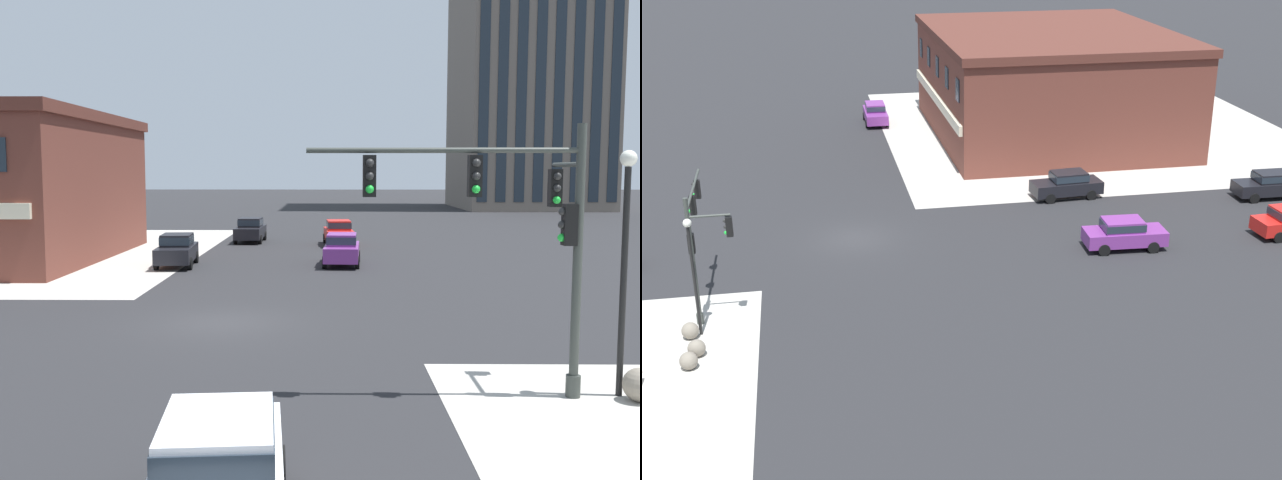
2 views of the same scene
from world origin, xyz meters
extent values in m
plane|color=#262628|center=(0.00, 0.00, 0.00)|extent=(320.00, 320.00, 0.00)
cube|color=#B7B2A8|center=(-20.00, 20.00, 0.00)|extent=(32.00, 32.00, 0.02)
cylinder|color=#383D38|center=(8.94, -7.64, 0.25)|extent=(0.32, 0.32, 0.50)
cylinder|color=#383D38|center=(8.94, -7.64, 3.00)|extent=(0.20, 0.20, 6.00)
cylinder|color=#383D38|center=(5.99, -7.64, 5.43)|extent=(5.90, 0.12, 0.12)
cylinder|color=#383D38|center=(8.94, -6.74, 5.13)|extent=(0.11, 1.80, 0.11)
cube|color=black|center=(6.67, -7.64, 4.88)|extent=(0.28, 0.28, 0.90)
sphere|color=#282828|center=(6.67, -7.80, 5.16)|extent=(0.18, 0.18, 0.18)
sphere|color=#282828|center=(6.67, -7.80, 4.88)|extent=(0.18, 0.18, 0.18)
sphere|color=green|center=(6.67, -7.80, 4.60)|extent=(0.18, 0.18, 0.18)
cube|color=black|center=(4.40, -7.64, 4.88)|extent=(0.28, 0.28, 0.90)
sphere|color=#282828|center=(4.40, -7.80, 5.16)|extent=(0.18, 0.18, 0.18)
sphere|color=#282828|center=(4.40, -7.80, 4.88)|extent=(0.18, 0.18, 0.18)
sphere|color=green|center=(4.40, -7.80, 4.60)|extent=(0.18, 0.18, 0.18)
cube|color=black|center=(8.74, -7.64, 3.83)|extent=(0.28, 0.28, 0.90)
sphere|color=#282828|center=(8.58, -7.64, 4.11)|extent=(0.18, 0.18, 0.18)
sphere|color=#282828|center=(8.58, -7.64, 3.83)|extent=(0.18, 0.18, 0.18)
sphere|color=green|center=(8.58, -7.64, 3.55)|extent=(0.18, 0.18, 0.18)
cube|color=black|center=(8.94, -5.94, 4.58)|extent=(0.28, 0.28, 0.90)
sphere|color=#282828|center=(8.94, -6.10, 4.86)|extent=(0.18, 0.18, 0.18)
sphere|color=#282828|center=(8.94, -6.10, 4.58)|extent=(0.18, 0.18, 0.18)
sphere|color=green|center=(8.94, -6.10, 4.30)|extent=(0.18, 0.18, 0.18)
sphere|color=gray|center=(10.29, -7.93, 0.37)|extent=(0.75, 0.75, 0.75)
sphere|color=gray|center=(11.94, -7.53, 0.37)|extent=(0.75, 0.75, 0.75)
sphere|color=gray|center=(12.96, -7.75, 0.37)|extent=(0.75, 0.75, 0.75)
cylinder|color=black|center=(10.00, -7.53, 2.54)|extent=(0.14, 0.14, 5.08)
sphere|color=white|center=(10.00, -7.53, 5.26)|extent=(0.36, 0.36, 0.36)
cube|color=#7A3389|center=(4.23, 14.30, 0.70)|extent=(2.00, 4.49, 0.76)
cube|color=#7A3389|center=(4.22, 14.15, 1.38)|extent=(1.61, 2.19, 0.60)
cube|color=#232D38|center=(4.22, 14.15, 1.38)|extent=(1.65, 2.28, 0.40)
cylinder|color=black|center=(3.47, 15.71, 0.32)|extent=(0.25, 0.65, 0.64)
cylinder|color=black|center=(5.13, 15.62, 0.32)|extent=(0.25, 0.65, 0.64)
cylinder|color=black|center=(3.32, 12.99, 0.32)|extent=(0.25, 0.65, 0.64)
cylinder|color=black|center=(4.99, 12.89, 0.32)|extent=(0.25, 0.65, 0.64)
cube|color=black|center=(-1.93, 26.26, 0.70)|extent=(1.87, 4.44, 0.76)
cube|color=black|center=(-1.93, 26.41, 1.38)|extent=(1.55, 2.15, 0.60)
cube|color=#232D38|center=(-1.93, 26.41, 1.38)|extent=(1.59, 2.24, 0.40)
cylinder|color=black|center=(-1.13, 24.88, 0.32)|extent=(0.24, 0.65, 0.64)
cylinder|color=black|center=(-2.80, 24.92, 0.32)|extent=(0.24, 0.65, 0.64)
cylinder|color=black|center=(-2.73, 27.65, 0.32)|extent=(0.24, 0.65, 0.64)
cube|color=#7A3389|center=(-25.22, 3.68, 0.70)|extent=(4.41, 1.79, 0.76)
cube|color=#7A3389|center=(-25.37, 3.68, 1.38)|extent=(2.12, 1.51, 0.60)
cube|color=#232D38|center=(-25.37, 3.68, 1.38)|extent=(2.21, 1.55, 0.40)
cylinder|color=black|center=(-23.85, 4.50, 0.32)|extent=(0.64, 0.22, 0.64)
cylinder|color=black|center=(-23.86, 2.83, 0.32)|extent=(0.64, 0.22, 0.64)
cylinder|color=black|center=(-26.58, 4.52, 0.32)|extent=(0.64, 0.22, 0.64)
cylinder|color=black|center=(-26.59, 2.85, 0.32)|extent=(0.64, 0.22, 0.64)
cylinder|color=black|center=(3.43, 22.90, 0.32)|extent=(0.26, 0.65, 0.64)
cylinder|color=black|center=(5.09, 23.00, 0.32)|extent=(0.26, 0.65, 0.64)
cube|color=black|center=(-4.40, 13.69, 0.70)|extent=(2.06, 4.51, 0.76)
cube|color=black|center=(-4.41, 13.84, 1.38)|extent=(1.64, 2.21, 0.60)
cube|color=#232D38|center=(-4.41, 13.84, 1.38)|extent=(1.68, 2.30, 0.40)
cylinder|color=black|center=(-3.47, 12.39, 0.32)|extent=(0.26, 0.65, 0.64)
cylinder|color=black|center=(-5.14, 12.27, 0.32)|extent=(0.26, 0.65, 0.64)
cylinder|color=black|center=(-3.66, 15.11, 0.32)|extent=(0.26, 0.65, 0.64)
cylinder|color=black|center=(-5.33, 15.00, 0.32)|extent=(0.26, 0.65, 0.64)
cube|color=brown|center=(-19.40, 16.77, 3.78)|extent=(20.80, 17.53, 7.57)
cube|color=#562B22|center=(-19.40, 16.77, 7.87)|extent=(21.21, 17.88, 0.60)
cube|color=beige|center=(-19.40, 7.88, 3.22)|extent=(19.76, 0.24, 0.70)
cube|color=#1E2833|center=(-27.72, 7.96, 5.68)|extent=(1.10, 0.08, 1.50)
cube|color=#1E2833|center=(-23.56, 7.96, 5.68)|extent=(1.10, 0.08, 1.50)
cube|color=#1E2833|center=(-19.40, 7.96, 5.68)|extent=(1.10, 0.08, 1.50)
cube|color=#1E2833|center=(-15.24, 7.96, 5.68)|extent=(1.10, 0.08, 1.50)
cube|color=#1E2833|center=(-11.08, 7.96, 5.68)|extent=(1.10, 0.08, 1.50)
camera|label=1|loc=(3.53, -23.05, 5.02)|focal=39.98mm
camera|label=2|loc=(45.33, -2.64, 18.31)|focal=48.64mm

